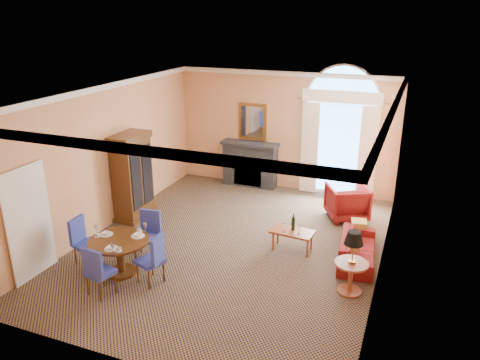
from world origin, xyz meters
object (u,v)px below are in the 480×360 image
at_px(armoire, 132,178).
at_px(sofa, 357,249).
at_px(dining_table, 120,249).
at_px(coffee_table, 293,232).
at_px(armchair, 347,202).
at_px(side_table, 352,255).

relative_size(armoire, sofa, 1.21).
bearing_deg(dining_table, coffee_table, 37.03).
xyz_separation_m(armchair, coffee_table, (-0.77, -2.01, -0.00)).
height_order(coffee_table, side_table, side_table).
xyz_separation_m(armoire, side_table, (5.32, -1.37, -0.26)).
bearing_deg(side_table, armoire, 165.60).
distance_m(armoire, dining_table, 2.65).
height_order(dining_table, coffee_table, dining_table).
height_order(armchair, coffee_table, armchair).
distance_m(dining_table, coffee_table, 3.43).
distance_m(dining_table, armchair, 5.38).
height_order(armchair, side_table, side_table).
distance_m(sofa, armchair, 2.01).
height_order(armoire, dining_table, armoire).
relative_size(armoire, coffee_table, 2.28).
relative_size(dining_table, coffee_table, 1.25).
xyz_separation_m(dining_table, armchair, (3.51, 4.07, -0.11)).
distance_m(sofa, side_table, 1.29).
bearing_deg(dining_table, armoire, 117.89).
distance_m(armoire, sofa, 5.32).
bearing_deg(armchair, sofa, 77.94).
height_order(dining_table, armchair, dining_table).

